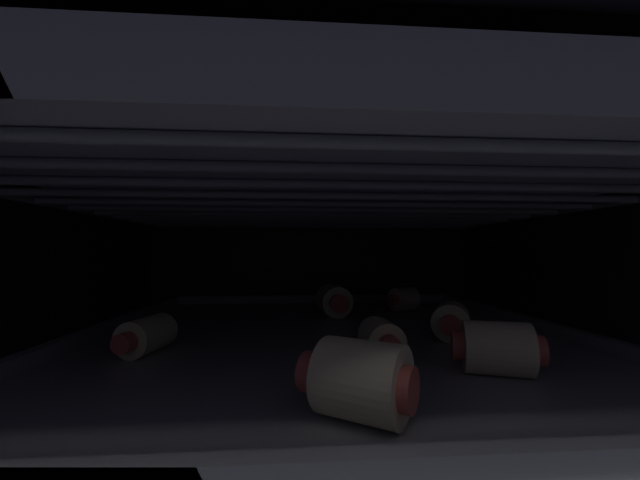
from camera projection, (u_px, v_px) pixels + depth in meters
oven_wall_back at (312, 256)px, 56.33cm from camera, size 50.83×1.20×38.32cm
oven_wall_left at (24, 258)px, 29.28cm from camera, size 1.20×49.43×38.32cm
oven_wall_right at (597, 257)px, 32.93cm from camera, size 1.20×49.43×38.32cm
oven_ceiling at (327, 34)px, 31.83cm from camera, size 50.83×51.83×1.20cm
heating_element at (327, 69)px, 31.71cm from camera, size 38.74×22.12×1.73cm
oven_rack_lower at (327, 352)px, 30.81cm from camera, size 46.28×48.44×0.73cm
baking_tray_lower at (327, 340)px, 30.85cm from camera, size 38.79×41.12×2.12cm
pig_in_blanket_lower_0 at (147, 335)px, 25.22cm from camera, size 3.23×5.74×2.49cm
pig_in_blanket_lower_1 at (334, 300)px, 40.27cm from camera, size 3.84×6.27×3.37cm
pig_in_blanket_lower_2 at (381, 339)px, 24.05cm from camera, size 2.65×4.52×2.53cm
pig_in_blanket_lower_3 at (404, 299)px, 43.86cm from camera, size 4.43×3.79×2.78cm
pig_in_blanket_lower_4 at (496, 348)px, 20.72cm from camera, size 5.16×4.06×3.03cm
pig_in_blanket_lower_5 at (356, 380)px, 15.09cm from camera, size 5.11×4.70×3.30cm
pig_in_blanket_lower_6 at (451, 321)px, 29.15cm from camera, size 3.92×4.75×2.96cm
oven_rack_upper at (327, 207)px, 31.27cm from camera, size 46.11×48.44×0.55cm
baking_tray_upper at (327, 197)px, 31.30cm from camera, size 38.79×41.12×2.60cm
pig_in_blanket_upper_0 at (269, 192)px, 38.90cm from camera, size 5.06×3.49×3.03cm
pig_in_blanket_upper_1 at (266, 200)px, 42.98cm from camera, size 5.37×4.43×2.57cm
pig_in_blanket_upper_2 at (67, 136)px, 20.57cm from camera, size 5.89×5.00×3.26cm
pig_in_blanket_upper_3 at (182, 187)px, 35.53cm from camera, size 4.18×4.51×3.00cm
pig_in_blanket_upper_4 at (425, 203)px, 45.71cm from camera, size 4.26×3.71×2.54cm
pig_in_blanket_upper_5 at (233, 195)px, 39.18cm from camera, size 3.40×5.98×2.67cm
pig_in_blanket_upper_6 at (213, 163)px, 26.72cm from camera, size 6.10×4.77×3.27cm
pig_in_blanket_upper_7 at (446, 187)px, 36.52cm from camera, size 4.25×6.23×3.32cm
pig_in_blanket_upper_8 at (621, 140)px, 21.15cm from camera, size 3.84×6.43×3.24cm
pig_in_blanket_upper_9 at (370, 193)px, 37.97cm from camera, size 3.27×5.98×2.71cm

